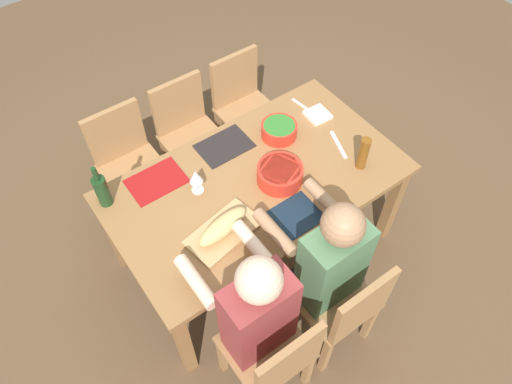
{
  "coord_description": "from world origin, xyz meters",
  "views": [
    {
      "loc": [
        1.03,
        1.42,
        2.92
      ],
      "look_at": [
        0.0,
        0.0,
        0.63
      ],
      "focal_mm": 34.1,
      "sensor_mm": 36.0,
      "label": 1
    }
  ],
  "objects_px": {
    "diner_far_center": "(327,262)",
    "bread_loaf": "(223,226)",
    "wine_bottle": "(102,190)",
    "cutting_board": "(224,232)",
    "serving_bowl_fruit": "(280,173)",
    "chair_far_right": "(275,357)",
    "chair_near_left": "(243,103)",
    "serving_bowl_greens": "(279,130)",
    "diner_far_right": "(254,312)",
    "chair_near_center": "(188,130)",
    "wine_glass": "(196,177)",
    "chair_near_right": "(128,160)",
    "napkin_stack": "(318,115)",
    "dining_table": "(256,189)",
    "chair_far_center": "(345,306)",
    "beer_bottle": "(363,153)"
  },
  "relations": [
    {
      "from": "wine_bottle",
      "to": "cutting_board",
      "type": "bearing_deg",
      "value": 126.93
    },
    {
      "from": "bread_loaf",
      "to": "wine_bottle",
      "type": "relative_size",
      "value": 1.1
    },
    {
      "from": "diner_far_center",
      "to": "bread_loaf",
      "type": "bearing_deg",
      "value": -51.33
    },
    {
      "from": "bread_loaf",
      "to": "napkin_stack",
      "type": "height_order",
      "value": "bread_loaf"
    },
    {
      "from": "serving_bowl_fruit",
      "to": "wine_glass",
      "type": "relative_size",
      "value": 1.59
    },
    {
      "from": "chair_far_center",
      "to": "wine_bottle",
      "type": "height_order",
      "value": "wine_bottle"
    },
    {
      "from": "wine_glass",
      "to": "chair_near_left",
      "type": "bearing_deg",
      "value": -139.05
    },
    {
      "from": "diner_far_right",
      "to": "serving_bowl_fruit",
      "type": "distance_m",
      "value": 0.81
    },
    {
      "from": "chair_near_right",
      "to": "chair_far_right",
      "type": "bearing_deg",
      "value": 90.0
    },
    {
      "from": "chair_near_center",
      "to": "diner_far_right",
      "type": "xyz_separation_m",
      "value": [
        0.47,
        1.44,
        0.21
      ]
    },
    {
      "from": "chair_near_right",
      "to": "serving_bowl_fruit",
      "type": "xyz_separation_m",
      "value": [
        -0.58,
        0.89,
        0.32
      ]
    },
    {
      "from": "diner_far_right",
      "to": "bread_loaf",
      "type": "height_order",
      "value": "diner_far_right"
    },
    {
      "from": "chair_near_right",
      "to": "bread_loaf",
      "type": "bearing_deg",
      "value": 96.78
    },
    {
      "from": "serving_bowl_fruit",
      "to": "chair_far_right",
      "type": "bearing_deg",
      "value": 51.65
    },
    {
      "from": "chair_near_center",
      "to": "cutting_board",
      "type": "distance_m",
      "value": 1.09
    },
    {
      "from": "chair_near_center",
      "to": "beer_bottle",
      "type": "height_order",
      "value": "beer_bottle"
    },
    {
      "from": "cutting_board",
      "to": "chair_near_left",
      "type": "bearing_deg",
      "value": -129.26
    },
    {
      "from": "chair_near_left",
      "to": "chair_far_right",
      "type": "distance_m",
      "value": 1.87
    },
    {
      "from": "diner_far_center",
      "to": "chair_far_right",
      "type": "bearing_deg",
      "value": 21.4
    },
    {
      "from": "chair_far_center",
      "to": "diner_far_center",
      "type": "bearing_deg",
      "value": -90.0
    },
    {
      "from": "chair_far_center",
      "to": "beer_bottle",
      "type": "distance_m",
      "value": 0.86
    },
    {
      "from": "dining_table",
      "to": "wine_glass",
      "type": "height_order",
      "value": "wine_glass"
    },
    {
      "from": "beer_bottle",
      "to": "chair_near_center",
      "type": "bearing_deg",
      "value": -62.59
    },
    {
      "from": "chair_near_center",
      "to": "chair_near_right",
      "type": "height_order",
      "value": "same"
    },
    {
      "from": "serving_bowl_greens",
      "to": "chair_far_center",
      "type": "bearing_deg",
      "value": 72.3
    },
    {
      "from": "dining_table",
      "to": "chair_near_left",
      "type": "xyz_separation_m",
      "value": [
        -0.47,
        -0.81,
        -0.17
      ]
    },
    {
      "from": "chair_near_left",
      "to": "cutting_board",
      "type": "height_order",
      "value": "chair_near_left"
    },
    {
      "from": "chair_near_center",
      "to": "chair_far_right",
      "type": "xyz_separation_m",
      "value": [
        0.47,
        1.62,
        0.0
      ]
    },
    {
      "from": "chair_near_right",
      "to": "napkin_stack",
      "type": "xyz_separation_m",
      "value": [
        -1.1,
        0.61,
        0.27
      ]
    },
    {
      "from": "dining_table",
      "to": "napkin_stack",
      "type": "relative_size",
      "value": 12.17
    },
    {
      "from": "chair_near_center",
      "to": "serving_bowl_fruit",
      "type": "distance_m",
      "value": 0.95
    },
    {
      "from": "chair_near_center",
      "to": "serving_bowl_fruit",
      "type": "xyz_separation_m",
      "value": [
        -0.11,
        0.89,
        0.32
      ]
    },
    {
      "from": "dining_table",
      "to": "napkin_stack",
      "type": "xyz_separation_m",
      "value": [
        -0.63,
        -0.2,
        0.1
      ]
    },
    {
      "from": "chair_near_left",
      "to": "diner_far_right",
      "type": "relative_size",
      "value": 0.71
    },
    {
      "from": "chair_near_center",
      "to": "napkin_stack",
      "type": "distance_m",
      "value": 0.92
    },
    {
      "from": "chair_far_right",
      "to": "bread_loaf",
      "type": "distance_m",
      "value": 0.71
    },
    {
      "from": "diner_far_center",
      "to": "wine_bottle",
      "type": "relative_size",
      "value": 4.14
    },
    {
      "from": "beer_bottle",
      "to": "wine_glass",
      "type": "distance_m",
      "value": 0.96
    },
    {
      "from": "chair_near_right",
      "to": "chair_near_left",
      "type": "bearing_deg",
      "value": 180.0
    },
    {
      "from": "chair_near_right",
      "to": "bread_loaf",
      "type": "relative_size",
      "value": 2.66
    },
    {
      "from": "diner_far_center",
      "to": "serving_bowl_fruit",
      "type": "height_order",
      "value": "diner_far_center"
    },
    {
      "from": "chair_near_left",
      "to": "serving_bowl_greens",
      "type": "xyz_separation_m",
      "value": [
        0.14,
        0.6,
        0.31
      ]
    },
    {
      "from": "chair_far_right",
      "to": "wine_glass",
      "type": "xyz_separation_m",
      "value": [
        -0.16,
        -0.95,
        0.37
      ]
    },
    {
      "from": "serving_bowl_fruit",
      "to": "napkin_stack",
      "type": "bearing_deg",
      "value": -152.13
    },
    {
      "from": "chair_near_right",
      "to": "dining_table",
      "type": "bearing_deg",
      "value": 120.03
    },
    {
      "from": "chair_far_right",
      "to": "serving_bowl_fruit",
      "type": "height_order",
      "value": "chair_far_right"
    },
    {
      "from": "diner_far_right",
      "to": "wine_bottle",
      "type": "bearing_deg",
      "value": -73.35
    },
    {
      "from": "chair_near_center",
      "to": "chair_near_right",
      "type": "distance_m",
      "value": 0.47
    },
    {
      "from": "wine_bottle",
      "to": "diner_far_right",
      "type": "bearing_deg",
      "value": 106.65
    },
    {
      "from": "chair_far_center",
      "to": "bread_loaf",
      "type": "bearing_deg",
      "value": -60.6
    }
  ]
}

